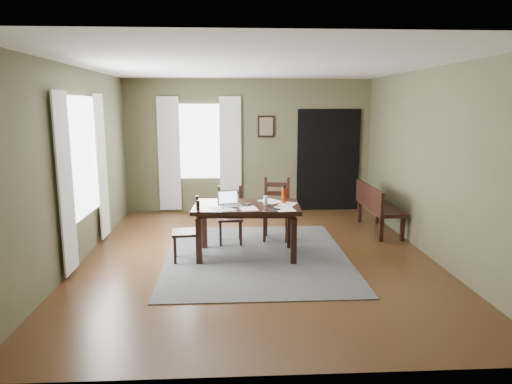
{
  "coord_description": "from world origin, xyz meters",
  "views": [
    {
      "loc": [
        -0.36,
        -6.36,
        2.16
      ],
      "look_at": [
        0.0,
        0.3,
        0.9
      ],
      "focal_mm": 32.0,
      "sensor_mm": 36.0,
      "label": 1
    }
  ],
  "objects": [
    {
      "name": "curtain_left_near",
      "position": [
        -2.44,
        -0.62,
        1.2
      ],
      "size": [
        0.03,
        0.48,
        2.3
      ],
      "color": "silver",
      "rests_on": "ground"
    },
    {
      "name": "water_bottle",
      "position": [
        0.4,
        0.11,
        0.89
      ],
      "size": [
        0.08,
        0.08,
        0.26
      ],
      "rotation": [
        0.0,
        0.0,
        0.07
      ],
      "color": "#B4300D",
      "rests_on": "dining_table"
    },
    {
      "name": "chair_back_right",
      "position": [
        0.37,
        0.87,
        0.49
      ],
      "size": [
        0.5,
        0.5,
        1.0
      ],
      "rotation": [
        0.0,
        0.0,
        -0.15
      ],
      "color": "black",
      "rests_on": "rug"
    },
    {
      "name": "laptop",
      "position": [
        -0.4,
        -0.01,
        0.82
      ],
      "size": [
        0.36,
        0.32,
        0.21
      ],
      "rotation": [
        0.0,
        0.0,
        0.28
      ],
      "color": "#B7B7BC",
      "rests_on": "dining_table"
    },
    {
      "name": "paper_b",
      "position": [
        0.37,
        -0.28,
        0.77
      ],
      "size": [
        0.27,
        0.34,
        0.0
      ],
      "primitive_type": "cube",
      "rotation": [
        0.0,
        0.0,
        0.11
      ],
      "color": "white",
      "rests_on": "dining_table"
    },
    {
      "name": "rug",
      "position": [
        0.0,
        0.0,
        0.01
      ],
      "size": [
        2.6,
        3.2,
        0.01
      ],
      "color": "#484848",
      "rests_on": "ground"
    },
    {
      "name": "ground",
      "position": [
        0.0,
        0.0,
        -0.01
      ],
      "size": [
        5.0,
        6.0,
        0.01
      ],
      "color": "#492C16"
    },
    {
      "name": "curtain_back_right",
      "position": [
        -0.38,
        2.94,
        1.2
      ],
      "size": [
        0.44,
        0.03,
        2.3
      ],
      "color": "silver",
      "rests_on": "ground"
    },
    {
      "name": "computer_mouse",
      "position": [
        -0.14,
        -0.02,
        0.78
      ],
      "size": [
        0.08,
        0.11,
        0.03
      ],
      "primitive_type": "cube",
      "rotation": [
        0.0,
        0.0,
        -0.32
      ],
      "color": "#3F3F42",
      "rests_on": "dining_table"
    },
    {
      "name": "dining_table",
      "position": [
        -0.15,
        0.03,
        0.67
      ],
      "size": [
        1.55,
        0.98,
        0.75
      ],
      "rotation": [
        0.0,
        0.0,
        -0.05
      ],
      "color": "black",
      "rests_on": "rug"
    },
    {
      "name": "framed_picture",
      "position": [
        0.35,
        2.97,
        1.75
      ],
      "size": [
        0.34,
        0.03,
        0.44
      ],
      "color": "black",
      "rests_on": "ground"
    },
    {
      "name": "bench",
      "position": [
        2.15,
        1.26,
        0.49
      ],
      "size": [
        0.46,
        1.45,
        0.82
      ],
      "rotation": [
        0.0,
        0.0,
        1.57
      ],
      "color": "black",
      "rests_on": "ground"
    },
    {
      "name": "drinking_glass",
      "position": [
        0.12,
        0.01,
        0.83
      ],
      "size": [
        0.08,
        0.08,
        0.13
      ],
      "primitive_type": "cylinder",
      "rotation": [
        0.0,
        0.0,
        0.32
      ],
      "color": "silver",
      "rests_on": "dining_table"
    },
    {
      "name": "doorway_back",
      "position": [
        1.65,
        2.97,
        1.05
      ],
      "size": [
        1.3,
        0.03,
        2.1
      ],
      "color": "black",
      "rests_on": "ground"
    },
    {
      "name": "chair_end",
      "position": [
        -0.96,
        -0.11,
        0.44
      ],
      "size": [
        0.43,
        0.43,
        0.89
      ],
      "rotation": [
        0.0,
        0.0,
        -1.46
      ],
      "color": "black",
      "rests_on": "rug"
    },
    {
      "name": "curtain_left_far",
      "position": [
        -2.44,
        1.02,
        1.2
      ],
      "size": [
        0.03,
        0.48,
        2.3
      ],
      "color": "silver",
      "rests_on": "ground"
    },
    {
      "name": "window_left",
      "position": [
        -2.47,
        0.2,
        1.45
      ],
      "size": [
        0.01,
        1.3,
        1.7
      ],
      "color": "white",
      "rests_on": "ground"
    },
    {
      "name": "window_back",
      "position": [
        -1.0,
        2.97,
        1.45
      ],
      "size": [
        1.0,
        0.01,
        1.5
      ],
      "color": "white",
      "rests_on": "ground"
    },
    {
      "name": "tv_remote",
      "position": [
        0.23,
        -0.28,
        0.77
      ],
      "size": [
        0.14,
        0.16,
        0.02
      ],
      "primitive_type": "cube",
      "rotation": [
        0.0,
        0.0,
        0.67
      ],
      "color": "black",
      "rests_on": "dining_table"
    },
    {
      "name": "chair_back_left",
      "position": [
        -0.39,
        0.71,
        0.44
      ],
      "size": [
        0.4,
        0.4,
        0.89
      ],
      "rotation": [
        0.0,
        0.0,
        0.03
      ],
      "color": "black",
      "rests_on": "rug"
    },
    {
      "name": "room_shell",
      "position": [
        0.0,
        0.0,
        1.8
      ],
      "size": [
        5.02,
        6.02,
        2.71
      ],
      "color": "brown",
      "rests_on": "ground"
    },
    {
      "name": "curtain_back_left",
      "position": [
        -1.62,
        2.94,
        1.2
      ],
      "size": [
        0.44,
        0.03,
        2.3
      ],
      "color": "silver",
      "rests_on": "ground"
    },
    {
      "name": "paper_d",
      "position": [
        0.44,
        0.04,
        0.77
      ],
      "size": [
        0.33,
        0.36,
        0.0
      ],
      "primitive_type": "cube",
      "rotation": [
        0.0,
        0.0,
        -0.43
      ],
      "color": "white",
      "rests_on": "dining_table"
    },
    {
      "name": "paper_c",
      "position": [
        0.22,
        0.26,
        0.77
      ],
      "size": [
        0.4,
        0.42,
        0.0
      ],
      "primitive_type": "cube",
      "rotation": [
        0.0,
        0.0,
        0.62
      ],
      "color": "white",
      "rests_on": "dining_table"
    },
    {
      "name": "paper_e",
      "position": [
        -0.13,
        -0.22,
        0.77
      ],
      "size": [
        0.28,
        0.34,
        0.0
      ],
      "primitive_type": "cube",
      "rotation": [
        0.0,
        0.0,
        0.18
      ],
      "color": "white",
      "rests_on": "dining_table"
    },
    {
      "name": "paper_a",
      "position": [
        -0.49,
        -0.22,
        0.77
      ],
      "size": [
        0.38,
        0.41,
        0.0
      ],
      "primitive_type": "cube",
      "rotation": [
        0.0,
        0.0,
        0.49
      ],
      "color": "white",
      "rests_on": "dining_table"
    }
  ]
}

